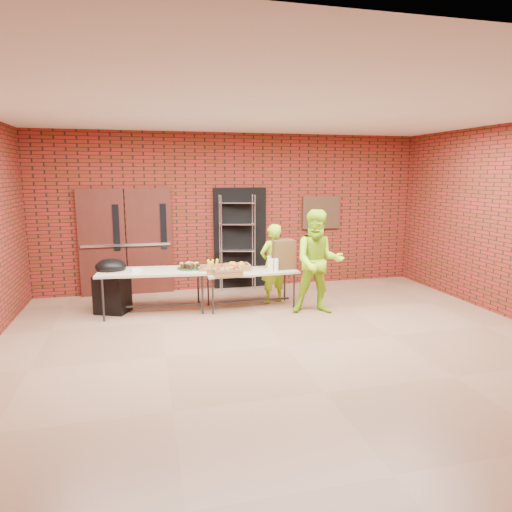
{
  "coord_description": "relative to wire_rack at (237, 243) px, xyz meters",
  "views": [
    {
      "loc": [
        -1.86,
        -5.8,
        2.37
      ],
      "look_at": [
        -0.07,
        1.4,
        1.04
      ],
      "focal_mm": 32.0,
      "sensor_mm": 36.0,
      "label": 1
    }
  ],
  "objects": [
    {
      "name": "cup_stack_front",
      "position": [
        0.3,
        -1.51,
        -0.19
      ],
      "size": [
        0.07,
        0.07,
        0.22
      ],
      "primitive_type": "cylinder",
      "color": "white",
      "rests_on": "table_right"
    },
    {
      "name": "coffee_dispenser",
      "position": [
        0.57,
        -1.29,
        -0.04
      ],
      "size": [
        0.4,
        0.36,
        0.53
      ],
      "primitive_type": "cube",
      "color": "#543A1C",
      "rests_on": "table_right"
    },
    {
      "name": "table_left",
      "position": [
        -1.75,
        -1.28,
        -0.3
      ],
      "size": [
        1.89,
        0.95,
        0.75
      ],
      "rotation": [
        0.0,
        0.0,
        -0.11
      ],
      "color": "#BEB091",
      "rests_on": "room"
    },
    {
      "name": "basket_bananas",
      "position": [
        -0.74,
        -1.39,
        -0.24
      ],
      "size": [
        0.49,
        0.38,
        0.15
      ],
      "color": "olive",
      "rests_on": "table_right"
    },
    {
      "name": "table_right",
      "position": [
        -0.04,
        -1.36,
        -0.36
      ],
      "size": [
        1.66,
        0.73,
        0.67
      ],
      "rotation": [
        0.0,
        0.0,
        0.03
      ],
      "color": "#BEB091",
      "rests_on": "room"
    },
    {
      "name": "cup_stack_back",
      "position": [
        0.32,
        -1.31,
        -0.19
      ],
      "size": [
        0.08,
        0.08,
        0.24
      ],
      "primitive_type": "cylinder",
      "color": "white",
      "rests_on": "table_right"
    },
    {
      "name": "cup_stack_mid",
      "position": [
        0.38,
        -1.54,
        -0.19
      ],
      "size": [
        0.08,
        0.08,
        0.23
      ],
      "primitive_type": "cylinder",
      "color": "white",
      "rests_on": "table_right"
    },
    {
      "name": "dark_doorway",
      "position": [
        0.09,
        0.14,
        0.07
      ],
      "size": [
        1.1,
        0.06,
        2.1
      ],
      "primitive_type": "cube",
      "color": "black",
      "rests_on": "room"
    },
    {
      "name": "volunteer_woman",
      "position": [
        0.42,
        -1.17,
        -0.24
      ],
      "size": [
        0.63,
        0.52,
        1.48
      ],
      "primitive_type": "imported",
      "rotation": [
        0.0,
        0.0,
        3.5
      ],
      "color": "#92CE16",
      "rests_on": "room"
    },
    {
      "name": "covered_grill",
      "position": [
        -2.44,
        -1.1,
        -0.5
      ],
      "size": [
        0.65,
        0.61,
        0.95
      ],
      "rotation": [
        0.0,
        0.0,
        -0.43
      ],
      "color": "black",
      "rests_on": "room"
    },
    {
      "name": "muffin_tray",
      "position": [
        -1.11,
        -1.28,
        -0.18
      ],
      "size": [
        0.45,
        0.45,
        0.11
      ],
      "color": "#154F20",
      "rests_on": "table_left"
    },
    {
      "name": "napkin_box",
      "position": [
        -2.01,
        -1.31,
        -0.21
      ],
      "size": [
        0.16,
        0.11,
        0.05
      ],
      "primitive_type": "cube",
      "color": "white",
      "rests_on": "table_left"
    },
    {
      "name": "double_doors",
      "position": [
        -2.21,
        0.12,
        0.07
      ],
      "size": [
        1.78,
        0.12,
        2.1
      ],
      "color": "#441A13",
      "rests_on": "room"
    },
    {
      "name": "bronze_plaque",
      "position": [
        1.89,
        0.13,
        0.57
      ],
      "size": [
        0.85,
        0.04,
        0.7
      ],
      "primitive_type": "cube",
      "color": "#422D1A",
      "rests_on": "room"
    },
    {
      "name": "wire_rack",
      "position": [
        0.0,
        0.0,
        0.0
      ],
      "size": [
        0.76,
        0.42,
        1.96
      ],
      "primitive_type": null,
      "rotation": [
        0.0,
        0.0,
        -0.26
      ],
      "color": "silver",
      "rests_on": "room"
    },
    {
      "name": "volunteer_man",
      "position": [
        1.0,
        -1.97,
        -0.09
      ],
      "size": [
        1.01,
        0.87,
        1.79
      ],
      "primitive_type": "imported",
      "rotation": [
        0.0,
        0.0,
        -0.25
      ],
      "color": "#92CE16",
      "rests_on": "room"
    },
    {
      "name": "basket_oranges",
      "position": [
        -0.26,
        -1.25,
        -0.25
      ],
      "size": [
        0.43,
        0.34,
        0.13
      ],
      "color": "olive",
      "rests_on": "table_right"
    },
    {
      "name": "room",
      "position": [
        -0.01,
        -3.32,
        0.62
      ],
      "size": [
        8.08,
        7.08,
        3.28
      ],
      "color": "#8D694C",
      "rests_on": "ground"
    },
    {
      "name": "basket_apples",
      "position": [
        -0.51,
        -1.59,
        -0.24
      ],
      "size": [
        0.47,
        0.37,
        0.15
      ],
      "color": "olive",
      "rests_on": "table_right"
    }
  ]
}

